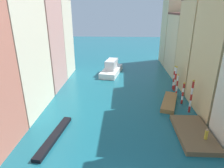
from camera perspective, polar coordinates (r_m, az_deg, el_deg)
The scene contains 17 objects.
ground_plane at distance 40.01m, azimuth 2.29°, elevation -0.65°, with size 154.00×154.00×0.00m, color #196070.
building_left_1 at distance 30.98m, azimuth -27.57°, elevation 11.99°, with size 7.00×10.41×22.21m.
building_left_2 at distance 39.78m, azimuth -20.50°, elevation 13.76°, with size 7.00×8.51×21.22m.
building_left_3 at distance 47.58m, azimuth -16.44°, elevation 12.80°, with size 7.00×7.80×17.29m.
building_right_2 at distance 40.89m, azimuth 24.53°, elevation 10.15°, with size 7.00×8.76×16.70m.
building_right_3 at distance 50.18m, azimuth 20.42°, elevation 10.80°, with size 7.00×10.74×13.97m.
building_right_4 at distance 58.89m, azimuth 18.08°, elevation 14.76°, with size 7.00×7.58×18.77m.
waterfront_dock at distance 27.09m, azimuth 22.54°, elevation -13.00°, with size 4.08×7.86×0.59m.
person_on_dock at distance 25.70m, azimuth 25.68°, elevation -13.04°, with size 0.36×0.36×1.36m.
mooring_pole_0 at distance 31.34m, azimuth 22.03°, elevation -3.26°, with size 0.32×0.32×5.25m.
mooring_pole_1 at distance 33.99m, azimuth 19.90°, elevation -2.42°, with size 0.33×0.33×3.81m.
mooring_pole_2 at distance 36.50m, azimuth 18.37°, elevation -0.30°, with size 0.29×0.29×4.21m.
mooring_pole_3 at distance 38.86m, azimuth 17.93°, elevation 1.59°, with size 0.37×0.37×4.91m.
mooring_pole_4 at distance 39.64m, azimuth 17.59°, elevation 1.89°, with size 0.37×0.37×4.76m.
vaporetto_white at distance 47.64m, azimuth -0.13°, elevation 4.46°, with size 5.31×10.12×3.42m.
gondola_black at distance 25.65m, azimuth -16.37°, elevation -14.40°, with size 2.10×8.61×0.45m.
motorboat_0 at distance 33.97m, azimuth 16.30°, elevation -5.00°, with size 4.16×7.54×0.67m.
Camera 1 is at (0.27, -12.72, 14.68)m, focal length 31.51 mm.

